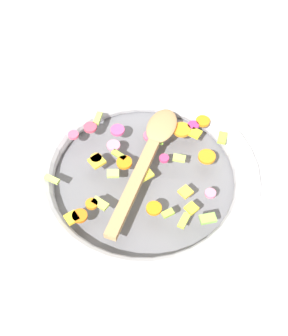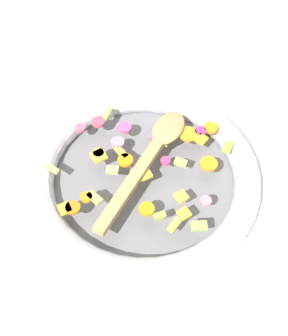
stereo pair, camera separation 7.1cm
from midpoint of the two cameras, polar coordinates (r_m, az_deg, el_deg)
ground_plane at (r=0.91m, az=-2.23°, el=-1.95°), size 4.00×4.00×0.00m
skillet at (r=0.89m, az=-2.28°, el=-1.17°), size 0.44×0.44×0.05m
chopped_vegetables at (r=0.88m, az=-2.12°, el=0.63°), size 0.35×0.28×0.01m
wooden_spoon at (r=0.87m, az=-1.76°, el=1.60°), size 0.16×0.29×0.01m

